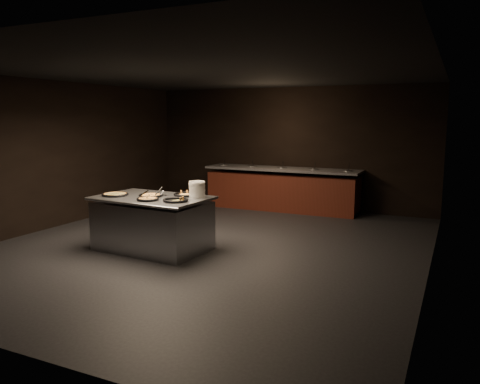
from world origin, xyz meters
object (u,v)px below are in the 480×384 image
(serving_counter, at_px, (153,224))
(plate_stack, at_px, (197,189))
(pan_veggie_whole, at_px, (115,194))
(pan_cheese_whole, at_px, (151,195))

(serving_counter, xyz_separation_m, plate_stack, (0.70, 0.28, 0.59))
(pan_veggie_whole, relative_size, pan_cheese_whole, 1.12)
(serving_counter, height_order, pan_cheese_whole, pan_cheese_whole)
(plate_stack, bearing_deg, pan_veggie_whole, -161.84)
(serving_counter, distance_m, plate_stack, 0.96)
(serving_counter, relative_size, pan_cheese_whole, 4.92)
(serving_counter, xyz_separation_m, pan_veggie_whole, (-0.63, -0.16, 0.48))
(plate_stack, distance_m, pan_cheese_whole, 0.78)
(pan_veggie_whole, height_order, pan_cheese_whole, same)
(pan_veggie_whole, bearing_deg, plate_stack, 18.16)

